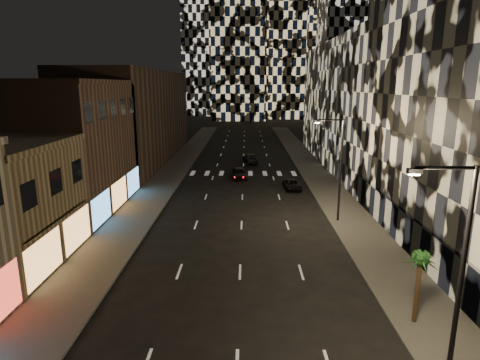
{
  "coord_description": "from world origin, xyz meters",
  "views": [
    {
      "loc": [
        0.35,
        -4.13,
        11.94
      ],
      "look_at": [
        -0.01,
        20.81,
        6.0
      ],
      "focal_mm": 30.0,
      "sensor_mm": 36.0,
      "label": 1
    }
  ],
  "objects_px": {
    "car_dark_rightlane": "(292,185)",
    "streetlight_near": "(457,263)",
    "streetlight_far": "(338,163)",
    "car_dark_midlane": "(239,173)",
    "car_dark_oncoming": "(250,158)",
    "palm_tree": "(420,264)"
  },
  "relations": [
    {
      "from": "car_dark_rightlane",
      "to": "streetlight_near",
      "type": "bearing_deg",
      "value": -88.08
    },
    {
      "from": "streetlight_far",
      "to": "car_dark_rightlane",
      "type": "xyz_separation_m",
      "value": [
        -2.57,
        11.35,
        -4.79
      ]
    },
    {
      "from": "streetlight_near",
      "to": "car_dark_midlane",
      "type": "xyz_separation_m",
      "value": [
        -8.85,
        36.89,
        -4.64
      ]
    },
    {
      "from": "streetlight_far",
      "to": "car_dark_midlane",
      "type": "distance_m",
      "value": 19.62
    },
    {
      "from": "streetlight_far",
      "to": "car_dark_rightlane",
      "type": "height_order",
      "value": "streetlight_far"
    },
    {
      "from": "car_dark_midlane",
      "to": "car_dark_oncoming",
      "type": "bearing_deg",
      "value": 74.01
    },
    {
      "from": "streetlight_near",
      "to": "car_dark_midlane",
      "type": "bearing_deg",
      "value": 103.5
    },
    {
      "from": "car_dark_rightlane",
      "to": "palm_tree",
      "type": "distance_m",
      "value": 27.39
    },
    {
      "from": "streetlight_near",
      "to": "car_dark_oncoming",
      "type": "relative_size",
      "value": 1.79
    },
    {
      "from": "streetlight_far",
      "to": "car_dark_rightlane",
      "type": "bearing_deg",
      "value": 102.74
    },
    {
      "from": "streetlight_near",
      "to": "car_dark_midlane",
      "type": "height_order",
      "value": "streetlight_near"
    },
    {
      "from": "car_dark_rightlane",
      "to": "streetlight_far",
      "type": "bearing_deg",
      "value": -80.01
    },
    {
      "from": "streetlight_far",
      "to": "streetlight_near",
      "type": "bearing_deg",
      "value": -90.0
    },
    {
      "from": "car_dark_midlane",
      "to": "car_dark_oncoming",
      "type": "height_order",
      "value": "car_dark_oncoming"
    },
    {
      "from": "car_dark_oncoming",
      "to": "car_dark_rightlane",
      "type": "height_order",
      "value": "car_dark_oncoming"
    },
    {
      "from": "car_dark_midlane",
      "to": "palm_tree",
      "type": "relative_size",
      "value": 1.1
    },
    {
      "from": "streetlight_far",
      "to": "palm_tree",
      "type": "height_order",
      "value": "streetlight_far"
    },
    {
      "from": "streetlight_near",
      "to": "car_dark_rightlane",
      "type": "distance_m",
      "value": 31.82
    },
    {
      "from": "car_dark_rightlane",
      "to": "palm_tree",
      "type": "height_order",
      "value": "palm_tree"
    },
    {
      "from": "car_dark_oncoming",
      "to": "car_dark_midlane",
      "type": "bearing_deg",
      "value": 75.87
    },
    {
      "from": "car_dark_oncoming",
      "to": "car_dark_rightlane",
      "type": "distance_m",
      "value": 17.07
    },
    {
      "from": "car_dark_midlane",
      "to": "car_dark_rightlane",
      "type": "distance_m",
      "value": 8.38
    }
  ]
}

